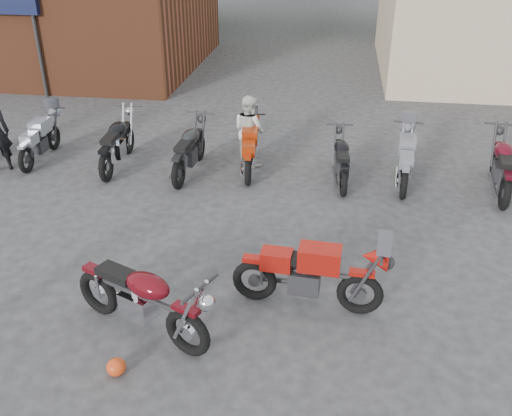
% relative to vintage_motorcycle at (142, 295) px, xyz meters
% --- Properties ---
extents(ground, '(90.00, 90.00, 0.00)m').
position_rel_vintage_motorcycle_xyz_m(ground, '(0.30, 0.19, -0.63)').
color(ground, '#323235').
extents(brick_building, '(12.00, 8.00, 4.00)m').
position_rel_vintage_motorcycle_xyz_m(brick_building, '(-8.70, 14.19, 1.37)').
color(brick_building, brown).
rests_on(brick_building, ground).
extents(vintage_motorcycle, '(2.29, 1.55, 1.27)m').
position_rel_vintage_motorcycle_xyz_m(vintage_motorcycle, '(0.00, 0.00, 0.00)').
color(vintage_motorcycle, '#540A12').
rests_on(vintage_motorcycle, ground).
extents(sportbike, '(2.13, 0.84, 1.21)m').
position_rel_vintage_motorcycle_xyz_m(sportbike, '(2.15, 0.91, -0.03)').
color(sportbike, '#A5150D').
rests_on(sportbike, ground).
extents(helmet, '(0.26, 0.26, 0.23)m').
position_rel_vintage_motorcycle_xyz_m(helmet, '(-0.11, -0.79, -0.52)').
color(helmet, red).
rests_on(helmet, ground).
extents(person_light, '(0.96, 0.95, 1.56)m').
position_rel_vintage_motorcycle_xyz_m(person_light, '(0.50, 5.96, 0.15)').
color(person_light, silver).
rests_on(person_light, ground).
extents(row_bike_1, '(0.67, 1.89, 1.09)m').
position_rel_vintage_motorcycle_xyz_m(row_bike_1, '(-4.21, 5.46, -0.09)').
color(row_bike_1, '#969AA4').
rests_on(row_bike_1, ground).
extents(row_bike_2, '(0.80, 2.15, 1.23)m').
position_rel_vintage_motorcycle_xyz_m(row_bike_2, '(-2.35, 5.37, -0.02)').
color(row_bike_2, black).
rests_on(row_bike_2, ground).
extents(row_bike_3, '(0.78, 2.09, 1.19)m').
position_rel_vintage_motorcycle_xyz_m(row_bike_3, '(-0.69, 5.23, -0.04)').
color(row_bike_3, black).
rests_on(row_bike_3, ground).
extents(row_bike_4, '(0.83, 1.99, 1.12)m').
position_rel_vintage_motorcycle_xyz_m(row_bike_4, '(0.57, 5.55, -0.07)').
color(row_bike_4, '#A5300D').
rests_on(row_bike_4, ground).
extents(row_bike_5, '(0.78, 1.90, 1.07)m').
position_rel_vintage_motorcycle_xyz_m(row_bike_5, '(2.54, 5.29, -0.10)').
color(row_bike_5, black).
rests_on(row_bike_5, ground).
extents(row_bike_6, '(0.83, 2.04, 1.15)m').
position_rel_vintage_motorcycle_xyz_m(row_bike_6, '(3.84, 5.39, -0.06)').
color(row_bike_6, gray).
rests_on(row_bike_6, ground).
extents(row_bike_7, '(0.93, 2.20, 1.24)m').
position_rel_vintage_motorcycle_xyz_m(row_bike_7, '(5.71, 5.26, -0.01)').
color(row_bike_7, '#4D0916').
rests_on(row_bike_7, ground).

